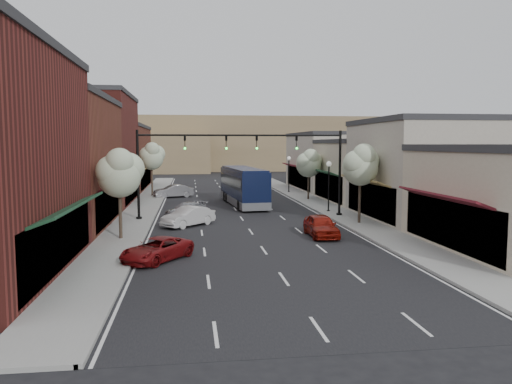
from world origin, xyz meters
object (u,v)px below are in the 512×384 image
object	(u,v)px
signal_mast_right	(311,160)
parked_car_a	(157,250)
tree_right_far	(309,163)
lamp_post_far	(289,168)
tree_left_near	(120,172)
tree_left_far	(152,156)
parked_car_c	(186,210)
tree_right_near	(361,164)
coach_bus	(243,186)
parked_car_b	(188,217)
red_hatchback	(321,226)
signal_mast_left	(169,161)
parked_car_e	(173,191)
lamp_post_near	(329,178)

from	to	relation	value
signal_mast_right	parked_car_a	xyz separation A→B (m)	(-11.37, -13.78, -4.03)
tree_right_far	parked_car_a	world-z (taller)	tree_right_far
tree_right_far	lamp_post_far	bearing A→B (deg)	93.88
tree_left_near	parked_car_a	distance (m)	7.23
signal_mast_right	tree_left_far	xyz separation A→B (m)	(-13.87, 17.95, -0.02)
tree_left_far	parked_car_c	world-z (taller)	tree_left_far
tree_right_near	parked_car_c	size ratio (longest dim) A/B	1.48
coach_bus	parked_car_b	xyz separation A→B (m)	(-5.27, -11.99, -1.18)
tree_left_near	parked_car_c	distance (m)	10.95
parked_car_a	red_hatchback	bearing A→B (deg)	63.71
signal_mast_left	parked_car_c	world-z (taller)	signal_mast_left
parked_car_b	tree_right_far	bearing A→B (deg)	94.83
parked_car_c	parked_car_e	world-z (taller)	parked_car_e
lamp_post_near	coach_bus	bearing A→B (deg)	136.70
signal_mast_left	parked_car_c	bearing A→B (deg)	51.69
signal_mast_left	lamp_post_far	world-z (taller)	signal_mast_left
lamp_post_far	signal_mast_left	bearing A→B (deg)	-123.86
red_hatchback	tree_right_far	bearing A→B (deg)	79.15
tree_left_near	parked_car_a	xyz separation A→B (m)	(2.50, -5.73, -3.63)
tree_right_far	lamp_post_far	size ratio (longest dim) A/B	1.22
lamp_post_near	red_hatchback	distance (m)	11.69
parked_car_c	parked_car_e	xyz separation A→B (m)	(-1.50, 15.20, 0.13)
tree_right_far	red_hatchback	distance (m)	21.01
tree_right_far	red_hatchback	xyz separation A→B (m)	(-4.11, -20.34, -3.28)
coach_bus	parked_car_b	bearing A→B (deg)	-119.10
tree_right_far	coach_bus	xyz separation A→B (m)	(-7.28, -3.10, -2.10)
lamp_post_far	coach_bus	world-z (taller)	lamp_post_far
tree_left_far	parked_car_c	bearing A→B (deg)	-76.81
parked_car_b	parked_car_e	bearing A→B (deg)	139.47
lamp_post_near	parked_car_c	bearing A→B (deg)	-175.47
signal_mast_left	coach_bus	world-z (taller)	signal_mast_left
parked_car_a	tree_right_near	bearing A→B (deg)	69.97
lamp_post_near	parked_car_b	bearing A→B (deg)	-154.81
tree_left_near	lamp_post_near	bearing A→B (deg)	33.33
red_hatchback	lamp_post_far	bearing A→B (deg)	83.42
lamp_post_far	parked_car_e	bearing A→B (deg)	-166.60
tree_right_far	coach_bus	size ratio (longest dim) A/B	0.45
tree_right_far	parked_car_e	size ratio (longest dim) A/B	1.26
red_hatchback	parked_car_a	distance (m)	11.35
signal_mast_right	tree_left_near	bearing A→B (deg)	-149.86
signal_mast_right	red_hatchback	size ratio (longest dim) A/B	1.95
parked_car_b	parked_car_a	bearing A→B (deg)	-53.71
signal_mast_right	coach_bus	xyz separation A→B (m)	(-4.55, 8.85, -2.73)
lamp_post_near	lamp_post_far	bearing A→B (deg)	90.00
tree_right_far	parked_car_e	distance (m)	15.39
tree_left_near	red_hatchback	size ratio (longest dim) A/B	1.35
parked_car_b	parked_car_e	size ratio (longest dim) A/B	0.99
tree_left_far	lamp_post_far	xyz separation A→B (m)	(16.05, 2.06, -1.60)
tree_left_near	tree_left_far	world-z (taller)	tree_left_far
signal_mast_right	signal_mast_left	world-z (taller)	same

